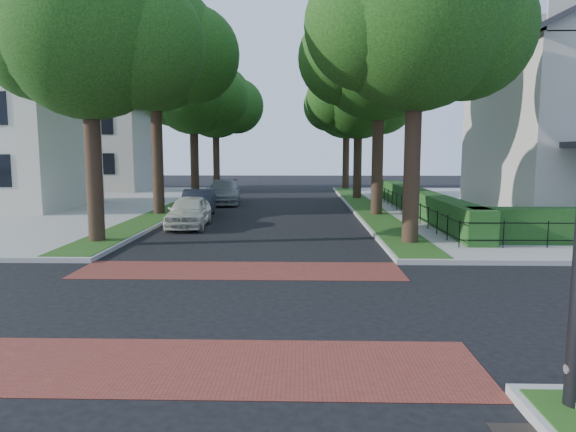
% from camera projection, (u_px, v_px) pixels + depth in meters
% --- Properties ---
extents(ground, '(120.00, 120.00, 0.00)m').
position_uv_depth(ground, '(222.00, 305.00, 11.07)').
color(ground, black).
rests_on(ground, ground).
extents(crosswalk_far, '(9.00, 2.20, 0.01)m').
position_uv_depth(crosswalk_far, '(239.00, 270.00, 14.24)').
color(crosswalk_far, maroon).
rests_on(crosswalk_far, ground).
extents(crosswalk_near, '(9.00, 2.20, 0.01)m').
position_uv_depth(crosswalk_near, '(190.00, 366.00, 7.90)').
color(crosswalk_near, maroon).
rests_on(crosswalk_near, ground).
extents(grass_strip_ne, '(1.60, 29.80, 0.02)m').
position_uv_depth(grass_strip_ne, '(364.00, 205.00, 29.86)').
color(grass_strip_ne, '#224714').
rests_on(grass_strip_ne, sidewalk_ne).
extents(grass_strip_nw, '(1.60, 29.80, 0.02)m').
position_uv_depth(grass_strip_nw, '(180.00, 205.00, 30.13)').
color(grass_strip_nw, '#224714').
rests_on(grass_strip_nw, sidewalk_nw).
extents(tree_right_near, '(7.75, 6.67, 10.66)m').
position_uv_depth(tree_right_near, '(418.00, 21.00, 17.15)').
color(tree_right_near, black).
rests_on(tree_right_near, sidewalk_ne).
extents(tree_right_mid, '(8.25, 7.09, 11.22)m').
position_uv_depth(tree_right_mid, '(381.00, 55.00, 25.06)').
color(tree_right_mid, black).
rests_on(tree_right_mid, sidewalk_ne).
extents(tree_right_far, '(7.25, 6.23, 9.74)m').
position_uv_depth(tree_right_far, '(360.00, 97.00, 34.09)').
color(tree_right_far, black).
rests_on(tree_right_far, sidewalk_ne).
extents(tree_right_back, '(7.50, 6.45, 10.20)m').
position_uv_depth(tree_right_back, '(348.00, 104.00, 42.98)').
color(tree_right_back, black).
rests_on(tree_right_back, sidewalk_ne).
extents(tree_left_near, '(7.50, 6.45, 10.20)m').
position_uv_depth(tree_left_near, '(93.00, 34.00, 17.47)').
color(tree_left_near, black).
rests_on(tree_left_near, sidewalk_nw).
extents(tree_left_mid, '(8.00, 6.88, 11.48)m').
position_uv_depth(tree_left_mid, '(158.00, 48.00, 25.28)').
color(tree_left_mid, black).
rests_on(tree_left_mid, sidewalk_nw).
extents(tree_left_far, '(7.00, 6.02, 9.86)m').
position_uv_depth(tree_left_far, '(195.00, 94.00, 34.33)').
color(tree_left_far, black).
rests_on(tree_left_far, sidewalk_nw).
extents(tree_left_back, '(7.75, 6.66, 10.44)m').
position_uv_depth(tree_left_back, '(217.00, 102.00, 43.24)').
color(tree_left_back, black).
rests_on(tree_left_back, sidewalk_nw).
extents(hedge_main_road, '(1.00, 18.00, 1.20)m').
position_uv_depth(hedge_main_road, '(421.00, 202.00, 25.66)').
color(hedge_main_road, '#153D15').
rests_on(hedge_main_road, sidewalk_ne).
extents(fence_main_road, '(0.06, 18.00, 0.90)m').
position_uv_depth(fence_main_road, '(404.00, 205.00, 25.70)').
color(fence_main_road, black).
rests_on(fence_main_road, sidewalk_ne).
extents(house_left_far, '(10.00, 9.00, 10.14)m').
position_uv_depth(house_left_far, '(94.00, 130.00, 42.56)').
color(house_left_far, beige).
rests_on(house_left_far, sidewalk_nw).
extents(traffic_signal, '(2.17, 2.00, 8.00)m').
position_uv_depth(traffic_signal, '(574.00, 29.00, 5.98)').
color(traffic_signal, black).
rests_on(traffic_signal, sidewalk_se).
extents(parked_car_front, '(1.82, 4.12, 1.38)m').
position_uv_depth(parked_car_front, '(189.00, 212.00, 22.29)').
color(parked_car_front, silver).
rests_on(parked_car_front, ground).
extents(parked_car_middle, '(1.78, 4.28, 1.38)m').
position_uv_depth(parked_car_middle, '(198.00, 203.00, 25.95)').
color(parked_car_middle, black).
rests_on(parked_car_middle, ground).
extents(parked_car_rear, '(2.52, 5.24, 1.47)m').
position_uv_depth(parked_car_rear, '(223.00, 192.00, 32.25)').
color(parked_car_rear, gray).
rests_on(parked_car_rear, ground).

